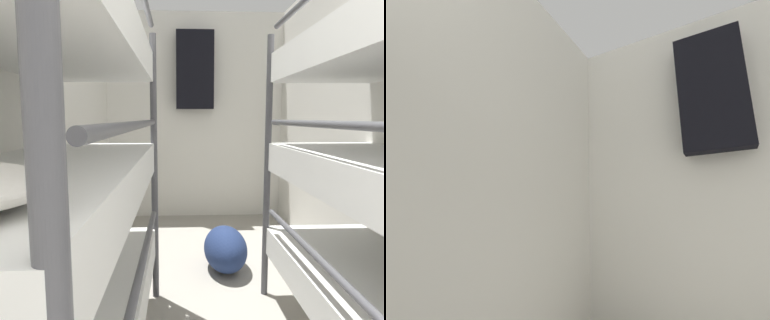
# 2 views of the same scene
# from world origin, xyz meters

# --- Properties ---
(wall_back) EXTENTS (2.25, 0.06, 2.49)m
(wall_back) POSITION_xyz_m (0.00, 4.43, 1.24)
(wall_back) COLOR silver
(wall_back) RESTS_ON ground_plane
(hanging_coat) EXTENTS (0.44, 0.12, 0.90)m
(hanging_coat) POSITION_xyz_m (-0.01, 4.28, 1.79)
(hanging_coat) COLOR black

